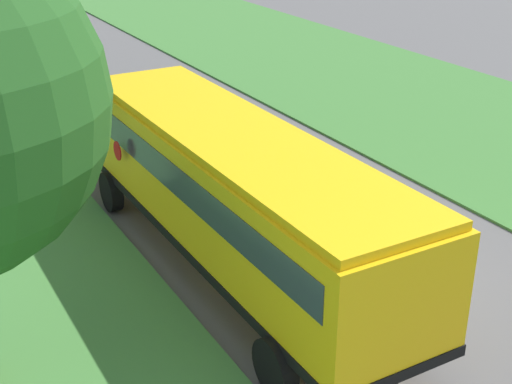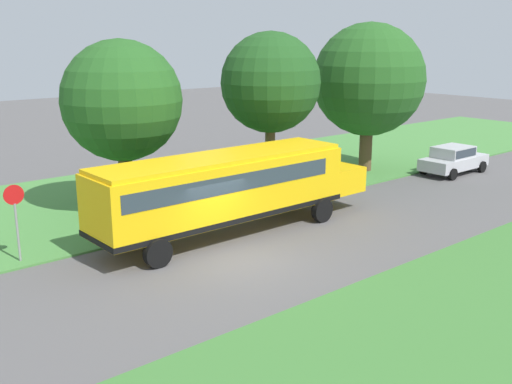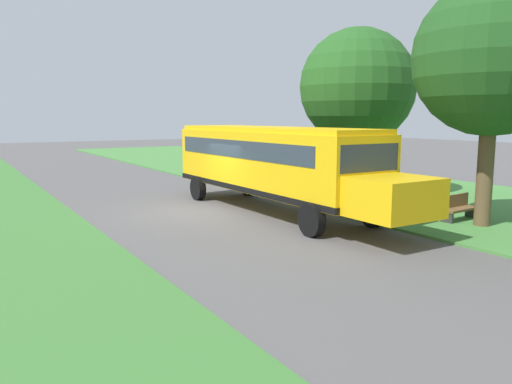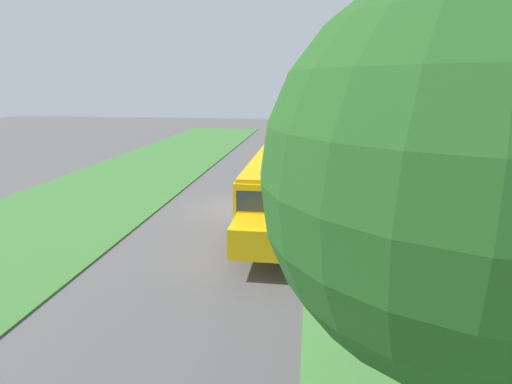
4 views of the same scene
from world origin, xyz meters
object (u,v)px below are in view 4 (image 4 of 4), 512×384
school_bus (277,182)px  oak_tree_far_end (464,178)px  oak_tree_beside_bus (394,119)px  park_bench (380,254)px  stop_sign (319,160)px  trash_bin (342,177)px  oak_tree_roadside_mid (398,124)px

school_bus → oak_tree_far_end: 13.65m
oak_tree_beside_bus → oak_tree_far_end: bearing=83.5°
school_bus → park_bench: (-4.28, 4.83, -1.45)m
oak_tree_beside_bus → stop_sign: oak_tree_beside_bus is taller
trash_bin → oak_tree_far_end: bearing=90.5°
oak_tree_far_end → trash_bin: oak_tree_far_end is taller
oak_tree_far_end → stop_sign: bearing=-84.8°
school_bus → trash_bin: (-3.75, -8.06, -1.47)m
oak_tree_far_end → oak_tree_roadside_mid: bearing=-93.0°
school_bus → oak_tree_roadside_mid: (-4.30, 5.70, 3.42)m
oak_tree_far_end → stop_sign: oak_tree_far_end is taller
oak_tree_roadside_mid → stop_sign: bearing=-80.5°
oak_tree_beside_bus → oak_tree_roadside_mid: 7.36m
school_bus → oak_tree_roadside_mid: size_ratio=1.60×
oak_tree_far_end → trash_bin: (0.19, -20.72, -4.71)m
oak_tree_beside_bus → oak_tree_far_end: size_ratio=0.90×
oak_tree_beside_bus → stop_sign: 7.46m
oak_tree_beside_bus → oak_tree_far_end: oak_tree_far_end is taller
oak_tree_roadside_mid → trash_bin: bearing=-87.7°
oak_tree_far_end → trash_bin: 21.25m
oak_tree_far_end → park_bench: bearing=-92.5°
stop_sign → trash_bin: stop_sign is taller
school_bus → oak_tree_far_end: (-3.93, 12.67, 3.24)m
park_bench → trash_bin: (0.53, -12.89, -0.02)m
stop_sign → trash_bin: size_ratio=3.04×
oak_tree_beside_bus → park_bench: bearing=78.7°
school_bus → oak_tree_beside_bus: oak_tree_beside_bus is taller
oak_tree_far_end → park_bench: size_ratio=5.07×
trash_bin → oak_tree_beside_bus: bearing=105.5°
school_bus → trash_bin: 9.01m
oak_tree_far_end → stop_sign: 20.38m
oak_tree_roadside_mid → oak_tree_far_end: oak_tree_far_end is taller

